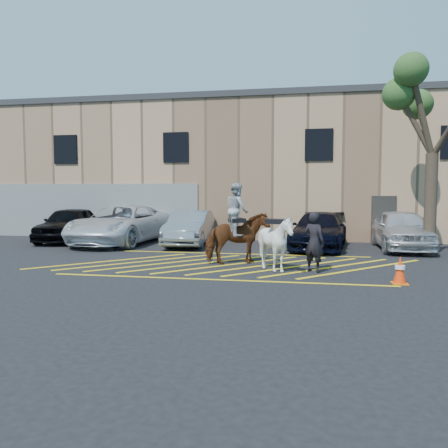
% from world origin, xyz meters
% --- Properties ---
extents(ground, '(90.00, 90.00, 0.00)m').
position_xyz_m(ground, '(0.00, 0.00, 0.00)').
color(ground, black).
rests_on(ground, ground).
extents(car_black_suv, '(2.54, 5.07, 1.66)m').
position_xyz_m(car_black_suv, '(-8.78, 5.04, 0.83)').
color(car_black_suv, black).
rests_on(car_black_suv, ground).
extents(car_white_pickup, '(3.43, 6.59, 1.77)m').
position_xyz_m(car_white_pickup, '(-5.93, 4.63, 0.89)').
color(car_white_pickup, white).
rests_on(car_white_pickup, ground).
extents(car_silver_sedan, '(1.90, 4.76, 1.54)m').
position_xyz_m(car_silver_sedan, '(-2.67, 4.61, 0.77)').
color(car_silver_sedan, gray).
rests_on(car_silver_sedan, ground).
extents(car_blue_suv, '(2.79, 5.45, 1.51)m').
position_xyz_m(car_blue_suv, '(2.99, 4.57, 0.76)').
color(car_blue_suv, black).
rests_on(car_blue_suv, ground).
extents(car_white_suv, '(2.05, 4.94, 1.67)m').
position_xyz_m(car_white_suv, '(6.32, 4.71, 0.84)').
color(car_white_suv, silver).
rests_on(car_white_suv, ground).
extents(handler, '(0.78, 0.71, 1.79)m').
position_xyz_m(handler, '(2.63, -1.10, 0.90)').
color(handler, black).
rests_on(handler, ground).
extents(warehouse, '(32.42, 10.20, 7.30)m').
position_xyz_m(warehouse, '(-0.01, 11.99, 3.65)').
color(warehouse, tan).
rests_on(warehouse, ground).
extents(hatching_zone, '(12.60, 5.12, 0.01)m').
position_xyz_m(hatching_zone, '(-0.00, -0.30, 0.01)').
color(hatching_zone, yellow).
rests_on(hatching_zone, ground).
extents(mounted_bay, '(2.23, 1.72, 2.68)m').
position_xyz_m(mounted_bay, '(0.16, -0.13, 1.08)').
color(mounted_bay, brown).
rests_on(mounted_bay, ground).
extents(saddled_white, '(1.62, 1.75, 1.69)m').
position_xyz_m(saddled_white, '(1.50, -1.22, 0.85)').
color(saddled_white, silver).
rests_on(saddled_white, ground).
extents(traffic_cone, '(0.41, 0.41, 0.73)m').
position_xyz_m(traffic_cone, '(4.79, -2.46, 0.37)').
color(traffic_cone, orange).
rests_on(traffic_cone, ground).
extents(tree, '(3.99, 4.37, 7.31)m').
position_xyz_m(tree, '(6.94, 3.00, 5.69)').
color(tree, '#4C3C2E').
rests_on(tree, ground).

